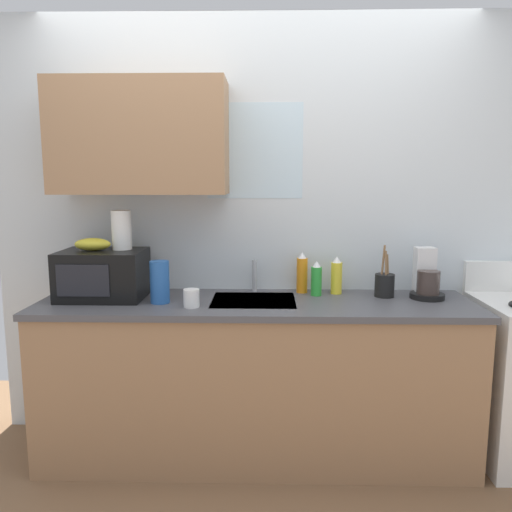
{
  "coord_description": "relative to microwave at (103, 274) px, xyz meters",
  "views": [
    {
      "loc": [
        0.06,
        -2.67,
        1.56
      ],
      "look_at": [
        0.0,
        0.0,
        1.15
      ],
      "focal_mm": 35.07,
      "sensor_mm": 36.0,
      "label": 1
    }
  ],
  "objects": [
    {
      "name": "kitchen_wall_assembly",
      "position": [
        0.73,
        0.26,
        0.32
      ],
      "size": [
        3.16,
        0.42,
        2.5
      ],
      "color": "silver",
      "rests_on": "ground"
    },
    {
      "name": "counter_unit",
      "position": [
        0.86,
        -0.05,
        -0.58
      ],
      "size": [
        2.39,
        0.63,
        0.9
      ],
      "color": "#9E7551",
      "rests_on": "ground"
    },
    {
      "name": "sink_faucet",
      "position": [
        0.84,
        0.19,
        -0.04
      ],
      "size": [
        0.03,
        0.03,
        0.19
      ],
      "primitive_type": "cylinder",
      "color": "#B2B5BA",
      "rests_on": "counter_unit"
    },
    {
      "name": "microwave",
      "position": [
        0.0,
        0.0,
        0.0
      ],
      "size": [
        0.46,
        0.35,
        0.27
      ],
      "color": "black",
      "rests_on": "counter_unit"
    },
    {
      "name": "banana_bunch",
      "position": [
        -0.05,
        0.0,
        0.17
      ],
      "size": [
        0.2,
        0.11,
        0.07
      ],
      "primitive_type": "ellipsoid",
      "color": "gold",
      "rests_on": "microwave"
    },
    {
      "name": "paper_towel_roll",
      "position": [
        0.1,
        0.05,
        0.24
      ],
      "size": [
        0.11,
        0.11,
        0.22
      ],
      "primitive_type": "cylinder",
      "color": "white",
      "rests_on": "microwave"
    },
    {
      "name": "coffee_maker",
      "position": [
        1.82,
        0.06,
        -0.03
      ],
      "size": [
        0.19,
        0.21,
        0.28
      ],
      "color": "black",
      "rests_on": "counter_unit"
    },
    {
      "name": "dish_soap_bottle_orange",
      "position": [
        1.12,
        0.17,
        -0.02
      ],
      "size": [
        0.06,
        0.06,
        0.24
      ],
      "color": "orange",
      "rests_on": "counter_unit"
    },
    {
      "name": "dish_soap_bottle_green",
      "position": [
        1.2,
        0.09,
        -0.04
      ],
      "size": [
        0.06,
        0.06,
        0.2
      ],
      "color": "green",
      "rests_on": "counter_unit"
    },
    {
      "name": "dish_soap_bottle_yellow",
      "position": [
        1.32,
        0.14,
        -0.03
      ],
      "size": [
        0.07,
        0.07,
        0.22
      ],
      "color": "yellow",
      "rests_on": "counter_unit"
    },
    {
      "name": "cereal_canister",
      "position": [
        0.34,
        -0.1,
        -0.02
      ],
      "size": [
        0.1,
        0.1,
        0.23
      ],
      "primitive_type": "cylinder",
      "color": "#2659A5",
      "rests_on": "counter_unit"
    },
    {
      "name": "mug_white",
      "position": [
        0.52,
        -0.19,
        -0.09
      ],
      "size": [
        0.08,
        0.08,
        0.09
      ],
      "primitive_type": "cylinder",
      "color": "white",
      "rests_on": "counter_unit"
    },
    {
      "name": "utensil_crock",
      "position": [
        1.59,
        0.07,
        -0.06
      ],
      "size": [
        0.11,
        0.11,
        0.3
      ],
      "color": "black",
      "rests_on": "counter_unit"
    }
  ]
}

